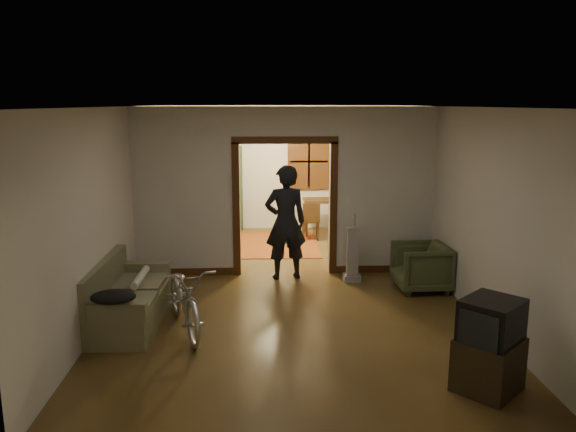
{
  "coord_description": "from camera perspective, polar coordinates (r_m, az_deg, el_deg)",
  "views": [
    {
      "loc": [
        -0.41,
        -8.47,
        2.85
      ],
      "look_at": [
        0.0,
        -0.3,
        1.2
      ],
      "focal_mm": 35.0,
      "sensor_mm": 36.0,
      "label": 1
    }
  ],
  "objects": [
    {
      "name": "partition_wall",
      "position": [
        9.35,
        -0.32,
        2.48
      ],
      "size": [
        5.0,
        0.14,
        2.8
      ],
      "primitive_type": "cube",
      "color": "beige",
      "rests_on": "floor"
    },
    {
      "name": "wall_left",
      "position": [
        8.85,
        -16.5,
        1.49
      ],
      "size": [
        0.02,
        8.5,
        2.8
      ],
      "primitive_type": "cube",
      "color": "beige",
      "rests_on": "floor"
    },
    {
      "name": "chandelier",
      "position": [
        10.99,
        -0.73,
        8.8
      ],
      "size": [
        0.24,
        0.24,
        0.24
      ],
      "primitive_type": "sphere",
      "color": "#FFE0A5",
      "rests_on": "ceiling"
    },
    {
      "name": "vacuum",
      "position": [
        9.15,
        6.55,
        -3.89
      ],
      "size": [
        0.31,
        0.26,
        0.9
      ],
      "primitive_type": "cube",
      "rotation": [
        0.0,
        0.0,
        -0.16
      ],
      "color": "gray",
      "rests_on": "floor"
    },
    {
      "name": "oriental_rug",
      "position": [
        11.53,
        -1.15,
        -2.87
      ],
      "size": [
        1.71,
        2.23,
        0.02
      ],
      "primitive_type": "cube",
      "rotation": [
        0.0,
        0.0,
        -0.02
      ],
      "color": "maroon",
      "rests_on": "floor"
    },
    {
      "name": "far_window",
      "position": [
        12.8,
        2.14,
        5.57
      ],
      "size": [
        0.98,
        0.06,
        1.28
      ],
      "primitive_type": "cube",
      "color": "black",
      "rests_on": "wall_back"
    },
    {
      "name": "bicycle",
      "position": [
        7.27,
        -10.47,
        -8.07
      ],
      "size": [
        1.11,
        1.81,
        0.9
      ],
      "primitive_type": "imported",
      "rotation": [
        0.0,
        0.0,
        0.33
      ],
      "color": "silver",
      "rests_on": "floor"
    },
    {
      "name": "armchair",
      "position": [
        8.94,
        13.35,
        -5.05
      ],
      "size": [
        0.84,
        0.81,
        0.73
      ],
      "primitive_type": "imported",
      "rotation": [
        0.0,
        0.0,
        -1.53
      ],
      "color": "#3E4828",
      "rests_on": "floor"
    },
    {
      "name": "desk_chair",
      "position": [
        11.89,
        2.31,
        -0.47
      ],
      "size": [
        0.46,
        0.46,
        0.81
      ],
      "primitive_type": "cube",
      "rotation": [
        0.0,
        0.0,
        0.33
      ],
      "color": "#332211",
      "rests_on": "floor"
    },
    {
      "name": "floor",
      "position": [
        8.95,
        -0.1,
        -7.17
      ],
      "size": [
        5.0,
        8.5,
        0.01
      ],
      "primitive_type": "cube",
      "color": "#3F2C14",
      "rests_on": "ground"
    },
    {
      "name": "light_switch",
      "position": [
        9.4,
        6.11,
        1.54
      ],
      "size": [
        0.08,
        0.01,
        0.12
      ],
      "primitive_type": "cube",
      "color": "silver",
      "rests_on": "partition_wall"
    },
    {
      "name": "globe",
      "position": [
        12.59,
        -7.2,
        7.17
      ],
      "size": [
        0.26,
        0.26,
        0.26
      ],
      "primitive_type": "sphere",
      "color": "#1E5972",
      "rests_on": "locker"
    },
    {
      "name": "wall_right",
      "position": [
        9.08,
        15.88,
        1.77
      ],
      "size": [
        0.02,
        8.5,
        2.8
      ],
      "primitive_type": "cube",
      "color": "beige",
      "rests_on": "floor"
    },
    {
      "name": "door_casing",
      "position": [
        9.4,
        -0.32,
        0.67
      ],
      "size": [
        1.74,
        0.2,
        2.32
      ],
      "primitive_type": "cube",
      "color": "#3F220E",
      "rests_on": "floor"
    },
    {
      "name": "person",
      "position": [
        9.14,
        -0.25,
        -0.65
      ],
      "size": [
        0.76,
        0.57,
        1.88
      ],
      "primitive_type": "imported",
      "rotation": [
        0.0,
        0.0,
        3.33
      ],
      "color": "black",
      "rests_on": "floor"
    },
    {
      "name": "desk",
      "position": [
        12.32,
        4.03,
        -0.14
      ],
      "size": [
        1.17,
        0.83,
        0.78
      ],
      "primitive_type": "cube",
      "rotation": [
        0.0,
        0.0,
        0.25
      ],
      "color": "#332211",
      "rests_on": "floor"
    },
    {
      "name": "locker",
      "position": [
        12.7,
        -7.09,
        2.75
      ],
      "size": [
        1.08,
        0.82,
        1.92
      ],
      "primitive_type": "cube",
      "rotation": [
        0.0,
        0.0,
        -0.34
      ],
      "color": "#283520",
      "rests_on": "floor"
    },
    {
      "name": "ceiling",
      "position": [
        8.48,
        -0.1,
        11.06
      ],
      "size": [
        5.0,
        8.5,
        0.01
      ],
      "primitive_type": "cube",
      "color": "white",
      "rests_on": "floor"
    },
    {
      "name": "rolled_paper",
      "position": [
        7.92,
        -14.77,
        -6.03
      ],
      "size": [
        0.1,
        0.81,
        0.1
      ],
      "primitive_type": "cylinder",
      "rotation": [
        1.57,
        0.0,
        0.0
      ],
      "color": "beige",
      "rests_on": "sofa"
    },
    {
      "name": "crt_tv",
      "position": [
        5.99,
        19.97,
        -10.16
      ],
      "size": [
        0.75,
        0.74,
        0.48
      ],
      "primitive_type": "cube",
      "rotation": [
        0.0,
        0.0,
        0.75
      ],
      "color": "black",
      "rests_on": "tv_stand"
    },
    {
      "name": "jacket",
      "position": [
        6.77,
        -17.34,
        -7.85
      ],
      "size": [
        0.52,
        0.39,
        0.15
      ],
      "primitive_type": "ellipsoid",
      "color": "black",
      "rests_on": "sofa"
    },
    {
      "name": "wall_back",
      "position": [
        12.81,
        -1.02,
        4.91
      ],
      "size": [
        5.0,
        0.02,
        2.8
      ],
      "primitive_type": "cube",
      "color": "beige",
      "rests_on": "floor"
    },
    {
      "name": "tv_stand",
      "position": [
        6.17,
        19.68,
        -14.03
      ],
      "size": [
        0.81,
        0.8,
        0.54
      ],
      "primitive_type": "cube",
      "rotation": [
        0.0,
        0.0,
        0.75
      ],
      "color": "black",
      "rests_on": "floor"
    },
    {
      "name": "sofa",
      "position": [
        7.7,
        -15.92,
        -7.46
      ],
      "size": [
        0.88,
        1.85,
        0.84
      ],
      "primitive_type": "cube",
      "rotation": [
        0.0,
        0.0,
        -0.03
      ],
      "color": "#5D5F3F",
      "rests_on": "floor"
    }
  ]
}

